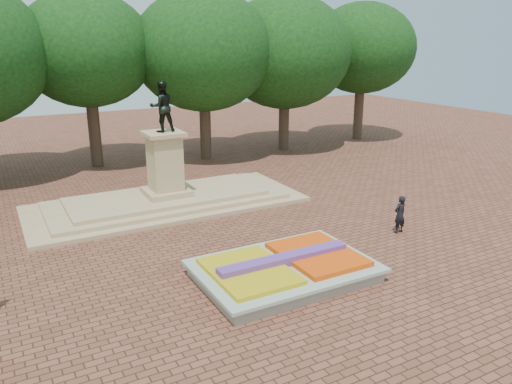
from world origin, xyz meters
TOP-DOWN VIEW (x-y plane):
  - ground at (0.00, 0.00)m, footprint 90.00×90.00m
  - flower_bed at (1.03, -2.00)m, footprint 6.30×4.30m
  - monument at (0.00, 8.00)m, footprint 14.00×6.00m
  - tree_row_back at (2.33, 18.00)m, footprint 44.80×8.80m
  - pedestrian at (7.89, -0.67)m, footprint 0.65×0.45m

SIDE VIEW (x-z plane):
  - ground at x=0.00m, z-range 0.00..0.00m
  - flower_bed at x=1.03m, z-range -0.08..0.83m
  - pedestrian at x=7.89m, z-range 0.00..1.73m
  - monument at x=0.00m, z-range -2.32..4.09m
  - tree_row_back at x=2.33m, z-range 1.46..11.89m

